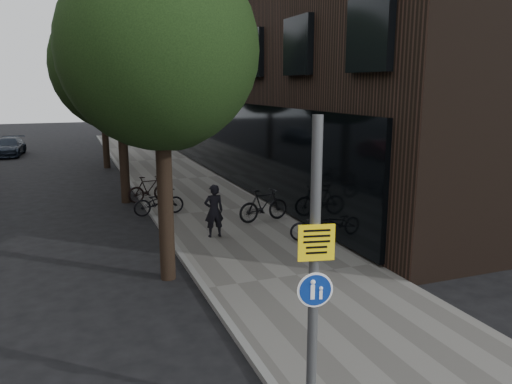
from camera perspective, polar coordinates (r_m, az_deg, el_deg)
name	(u,v)px	position (r m, az deg, el deg)	size (l,w,h in m)	color
ground	(365,349)	(9.40, 12.40, -17.11)	(120.00, 120.00, 0.00)	black
sidewalk	(217,212)	(18.05, -4.48, -2.30)	(4.50, 60.00, 0.12)	#63605B
curb_edge	(154,218)	(17.57, -11.54, -2.90)	(0.15, 60.00, 0.13)	slate
building_right_dark_brick	(290,9)	(31.96, 3.85, 20.11)	(12.00, 40.00, 18.00)	black
street_tree_near	(162,59)	(11.63, -10.71, 14.70)	(4.40, 4.40, 7.50)	black
street_tree_mid	(120,70)	(20.04, -15.24, 13.34)	(5.00, 5.00, 7.80)	black
street_tree_far	(103,74)	(29.01, -17.14, 12.72)	(5.00, 5.00, 7.80)	black
signpost	(314,273)	(6.54, 6.63, -9.17)	(0.47, 0.14, 4.08)	#595B5E
pedestrian	(214,211)	(14.78, -4.84, -2.15)	(0.58, 0.38, 1.58)	black
parked_bike_facade_near	(317,225)	(14.63, 7.03, -3.80)	(0.57, 1.65, 0.87)	black
parked_bike_facade_far	(264,205)	(16.47, 0.88, -1.51)	(0.51, 1.80, 1.08)	black
parked_bike_curb_near	(159,202)	(17.62, -11.05, -1.09)	(0.62, 1.77, 0.93)	black
parked_bike_curb_far	(149,189)	(19.65, -12.13, 0.33)	(0.47, 1.67, 1.00)	black
parked_car_far	(9,147)	(36.52, -26.40, 4.65)	(1.66, 4.07, 1.18)	#1A222F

